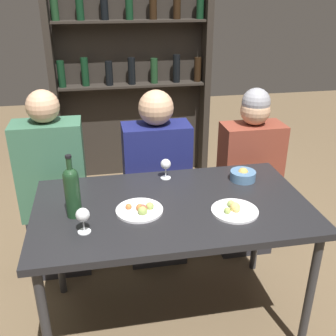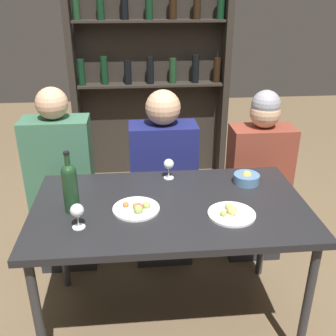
{
  "view_description": "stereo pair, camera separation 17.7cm",
  "coord_description": "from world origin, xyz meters",
  "px_view_note": "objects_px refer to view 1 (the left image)",
  "views": [
    {
      "loc": [
        -0.34,
        -1.72,
        1.79
      ],
      "look_at": [
        0.0,
        0.12,
        0.92
      ],
      "focal_mm": 42.0,
      "sensor_mm": 36.0,
      "label": 1
    },
    {
      "loc": [
        -0.17,
        -1.75,
        1.79
      ],
      "look_at": [
        0.0,
        0.12,
        0.92
      ],
      "focal_mm": 42.0,
      "sensor_mm": 36.0,
      "label": 2
    }
  ],
  "objects_px": {
    "wine_bottle": "(72,190)",
    "seated_person_center": "(157,186)",
    "wine_glass_1": "(166,165)",
    "snack_bowl": "(243,175)",
    "wine_glass_0": "(83,216)",
    "food_plate_0": "(140,210)",
    "seated_person_left": "(55,194)",
    "food_plate_1": "(234,210)",
    "seated_person_right": "(249,179)"
  },
  "relations": [
    {
      "from": "food_plate_0",
      "to": "snack_bowl",
      "type": "relative_size",
      "value": 1.62
    },
    {
      "from": "food_plate_0",
      "to": "seated_person_left",
      "type": "relative_size",
      "value": 0.19
    },
    {
      "from": "wine_glass_0",
      "to": "food_plate_1",
      "type": "height_order",
      "value": "wine_glass_0"
    },
    {
      "from": "wine_glass_0",
      "to": "food_plate_0",
      "type": "height_order",
      "value": "wine_glass_0"
    },
    {
      "from": "food_plate_0",
      "to": "seated_person_right",
      "type": "xyz_separation_m",
      "value": [
        0.83,
        0.62,
        -0.2
      ]
    },
    {
      "from": "seated_person_center",
      "to": "wine_glass_0",
      "type": "bearing_deg",
      "value": -121.12
    },
    {
      "from": "wine_bottle",
      "to": "food_plate_1",
      "type": "xyz_separation_m",
      "value": [
        0.78,
        -0.11,
        -0.13
      ]
    },
    {
      "from": "wine_glass_1",
      "to": "food_plate_1",
      "type": "bearing_deg",
      "value": -58.64
    },
    {
      "from": "wine_bottle",
      "to": "wine_glass_0",
      "type": "height_order",
      "value": "wine_bottle"
    },
    {
      "from": "seated_person_left",
      "to": "seated_person_center",
      "type": "distance_m",
      "value": 0.66
    },
    {
      "from": "food_plate_1",
      "to": "snack_bowl",
      "type": "distance_m",
      "value": 0.37
    },
    {
      "from": "wine_bottle",
      "to": "seated_person_left",
      "type": "xyz_separation_m",
      "value": [
        -0.16,
        0.6,
        -0.32
      ]
    },
    {
      "from": "snack_bowl",
      "to": "wine_bottle",
      "type": "bearing_deg",
      "value": -166.79
    },
    {
      "from": "wine_glass_0",
      "to": "wine_glass_1",
      "type": "distance_m",
      "value": 0.67
    },
    {
      "from": "seated_person_left",
      "to": "seated_person_right",
      "type": "xyz_separation_m",
      "value": [
        1.31,
        -0.0,
        -0.01
      ]
    },
    {
      "from": "wine_glass_0",
      "to": "food_plate_1",
      "type": "distance_m",
      "value": 0.74
    },
    {
      "from": "wine_bottle",
      "to": "snack_bowl",
      "type": "height_order",
      "value": "wine_bottle"
    },
    {
      "from": "food_plate_0",
      "to": "wine_glass_0",
      "type": "bearing_deg",
      "value": -154.51
    },
    {
      "from": "seated_person_right",
      "to": "wine_glass_1",
      "type": "bearing_deg",
      "value": -156.9
    },
    {
      "from": "food_plate_0",
      "to": "seated_person_right",
      "type": "bearing_deg",
      "value": 36.94
    },
    {
      "from": "seated_person_left",
      "to": "seated_person_right",
      "type": "relative_size",
      "value": 1.04
    },
    {
      "from": "wine_bottle",
      "to": "food_plate_1",
      "type": "bearing_deg",
      "value": -8.18
    },
    {
      "from": "seated_person_left",
      "to": "seated_person_right",
      "type": "bearing_deg",
      "value": -0.0
    },
    {
      "from": "wine_bottle",
      "to": "wine_glass_0",
      "type": "xyz_separation_m",
      "value": [
        0.05,
        -0.15,
        -0.06
      ]
    },
    {
      "from": "seated_person_right",
      "to": "wine_bottle",
      "type": "bearing_deg",
      "value": -152.5
    },
    {
      "from": "wine_glass_1",
      "to": "snack_bowl",
      "type": "distance_m",
      "value": 0.45
    },
    {
      "from": "wine_glass_1",
      "to": "snack_bowl",
      "type": "height_order",
      "value": "wine_glass_1"
    },
    {
      "from": "wine_bottle",
      "to": "snack_bowl",
      "type": "relative_size",
      "value": 2.18
    },
    {
      "from": "wine_bottle",
      "to": "wine_glass_0",
      "type": "bearing_deg",
      "value": -73.21
    },
    {
      "from": "seated_person_left",
      "to": "seated_person_center",
      "type": "relative_size",
      "value": 1.03
    },
    {
      "from": "food_plate_1",
      "to": "seated_person_right",
      "type": "height_order",
      "value": "seated_person_right"
    },
    {
      "from": "food_plate_0",
      "to": "seated_person_center",
      "type": "bearing_deg",
      "value": 73.75
    },
    {
      "from": "snack_bowl",
      "to": "seated_person_left",
      "type": "bearing_deg",
      "value": 161.28
    },
    {
      "from": "food_plate_1",
      "to": "seated_person_left",
      "type": "bearing_deg",
      "value": 142.96
    },
    {
      "from": "wine_bottle",
      "to": "food_plate_0",
      "type": "distance_m",
      "value": 0.35
    },
    {
      "from": "food_plate_0",
      "to": "wine_bottle",
      "type": "bearing_deg",
      "value": 175.52
    },
    {
      "from": "food_plate_0",
      "to": "seated_person_left",
      "type": "height_order",
      "value": "seated_person_left"
    },
    {
      "from": "wine_glass_1",
      "to": "food_plate_1",
      "type": "xyz_separation_m",
      "value": [
        0.27,
        -0.44,
        -0.07
      ]
    },
    {
      "from": "wine_bottle",
      "to": "seated_person_center",
      "type": "bearing_deg",
      "value": 50.01
    },
    {
      "from": "wine_glass_0",
      "to": "food_plate_0",
      "type": "bearing_deg",
      "value": 25.49
    },
    {
      "from": "wine_bottle",
      "to": "food_plate_0",
      "type": "height_order",
      "value": "wine_bottle"
    },
    {
      "from": "food_plate_0",
      "to": "seated_person_center",
      "type": "height_order",
      "value": "seated_person_center"
    },
    {
      "from": "food_plate_1",
      "to": "seated_person_left",
      "type": "relative_size",
      "value": 0.19
    },
    {
      "from": "food_plate_1",
      "to": "seated_person_right",
      "type": "distance_m",
      "value": 0.82
    },
    {
      "from": "food_plate_0",
      "to": "seated_person_right",
      "type": "relative_size",
      "value": 0.19
    },
    {
      "from": "wine_glass_1",
      "to": "wine_glass_0",
      "type": "bearing_deg",
      "value": -134.0
    },
    {
      "from": "wine_glass_0",
      "to": "seated_person_center",
      "type": "bearing_deg",
      "value": 58.88
    },
    {
      "from": "wine_glass_0",
      "to": "snack_bowl",
      "type": "distance_m",
      "value": 0.98
    },
    {
      "from": "food_plate_0",
      "to": "seated_person_left",
      "type": "xyz_separation_m",
      "value": [
        -0.48,
        0.62,
        -0.19
      ]
    },
    {
      "from": "food_plate_0",
      "to": "food_plate_1",
      "type": "height_order",
      "value": "food_plate_1"
    }
  ]
}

